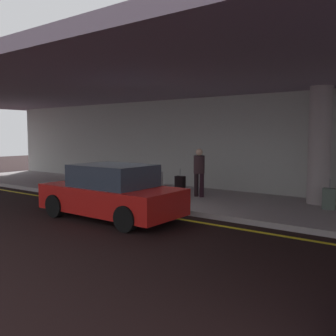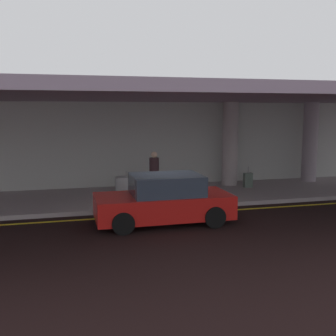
{
  "view_description": "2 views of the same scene",
  "coord_description": "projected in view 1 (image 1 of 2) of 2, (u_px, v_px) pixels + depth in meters",
  "views": [
    {
      "loc": [
        7.14,
        -7.8,
        2.33
      ],
      "look_at": [
        -0.57,
        2.59,
        1.15
      ],
      "focal_mm": 39.93,
      "sensor_mm": 36.0,
      "label": 1
    },
    {
      "loc": [
        -3.1,
        -12.26,
        3.4
      ],
      "look_at": [
        0.67,
        2.4,
        1.28
      ],
      "focal_mm": 43.42,
      "sensor_mm": 36.0,
      "label": 2
    }
  ],
  "objects": [
    {
      "name": "ground_plane",
      "position": [
        130.0,
        216.0,
        10.69
      ],
      "size": [
        60.0,
        60.0,
        0.0
      ],
      "primitive_type": "plane",
      "color": "black"
    },
    {
      "name": "support_column_far_left",
      "position": [
        320.0,
        146.0,
        11.62
      ],
      "size": [
        0.68,
        0.68,
        3.65
      ],
      "primitive_type": "cylinder",
      "color": "#A69A9B",
      "rests_on": "sidewalk"
    },
    {
      "name": "sidewalk",
      "position": [
        190.0,
        198.0,
        13.16
      ],
      "size": [
        26.0,
        4.2,
        0.15
      ],
      "primitive_type": "cube",
      "color": "#9F9597",
      "rests_on": "ground"
    },
    {
      "name": "suitcase_upright_primary",
      "position": [
        329.0,
        199.0,
        10.82
      ],
      "size": [
        0.36,
        0.22,
        0.9
      ],
      "rotation": [
        0.0,
        0.0,
        -0.36
      ],
      "color": "#516157",
      "rests_on": "sidewalk"
    },
    {
      "name": "terminal_back_wall",
      "position": [
        221.0,
        145.0,
        14.8
      ],
      "size": [
        26.0,
        0.3,
        3.8
      ],
      "primitive_type": "cube",
      "color": "#B4B6B1",
      "rests_on": "ground"
    },
    {
      "name": "car_red",
      "position": [
        112.0,
        193.0,
        10.33
      ],
      "size": [
        4.1,
        1.92,
        1.5
      ],
      "rotation": [
        0.0,
        0.0,
        -0.07
      ],
      "color": "#B61713",
      "rests_on": "ground"
    },
    {
      "name": "lane_stripe_yellow",
      "position": [
        141.0,
        213.0,
        11.08
      ],
      "size": [
        26.0,
        0.14,
        0.01
      ],
      "primitive_type": "cube",
      "color": "yellow",
      "rests_on": "ground"
    },
    {
      "name": "traveler_with_luggage",
      "position": [
        199.0,
        169.0,
        12.97
      ],
      "size": [
        0.38,
        0.38,
        1.68
      ],
      "rotation": [
        0.0,
        0.0,
        0.41
      ],
      "color": "black",
      "rests_on": "sidewalk"
    },
    {
      "name": "suitcase_upright_secondary",
      "position": [
        180.0,
        184.0,
        13.95
      ],
      "size": [
        0.36,
        0.22,
        0.9
      ],
      "rotation": [
        0.0,
        0.0,
        -0.46
      ],
      "color": "black",
      "rests_on": "sidewalk"
    },
    {
      "name": "trash_bin_steel",
      "position": [
        155.0,
        184.0,
        13.21
      ],
      "size": [
        0.56,
        0.56,
        0.85
      ],
      "primitive_type": "cylinder",
      "color": "gray",
      "rests_on": "sidewalk"
    },
    {
      "name": "ceiling_overhang",
      "position": [
        182.0,
        85.0,
        12.41
      ],
      "size": [
        28.0,
        13.2,
        0.3
      ],
      "primitive_type": "cube",
      "color": "gray",
      "rests_on": "support_column_far_left"
    }
  ]
}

